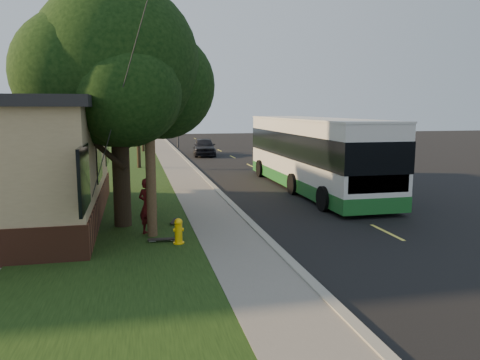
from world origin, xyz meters
name	(u,v)px	position (x,y,z in m)	size (l,w,h in m)	color
ground	(266,240)	(0.00, 0.00, 0.00)	(120.00, 120.00, 0.00)	black
road	(287,184)	(4.00, 10.00, 0.01)	(8.00, 80.00, 0.01)	black
curb	(212,185)	(0.00, 10.00, 0.06)	(0.25, 80.00, 0.12)	gray
sidewalk	(192,186)	(-1.00, 10.00, 0.04)	(2.00, 80.00, 0.08)	slate
grass_verge	(120,189)	(-4.50, 10.00, 0.04)	(5.00, 80.00, 0.07)	black
fire_hydrant	(178,231)	(-2.60, 0.00, 0.43)	(0.32, 0.32, 0.74)	yellow
utility_pole	(148,83)	(-3.31, 0.99, 4.63)	(2.86, 3.21, 9.07)	#473321
leafy_tree	(118,68)	(-4.17, 2.65, 5.17)	(6.30, 6.00, 7.80)	black
bare_tree_near	(138,136)	(-3.50, 18.00, 2.15)	(1.38, 1.21, 4.31)	black
bare_tree_far	(143,130)	(-3.00, 30.00, 2.00)	(1.38, 1.21, 4.03)	black
traffic_signal	(177,116)	(0.50, 34.00, 3.16)	(0.18, 0.22, 5.50)	#2D2D30
transit_bus	(313,152)	(4.60, 8.01, 1.84)	(2.95, 12.77, 3.45)	silver
skateboarder	(148,206)	(-3.41, 1.22, 0.95)	(0.64, 0.42, 1.76)	#4A0E10
skateboard_main	(175,221)	(-2.50, 2.52, 0.12)	(0.38, 0.78, 0.07)	black
skateboard_spare	(163,239)	(-3.02, 0.30, 0.13)	(0.91, 0.27, 0.08)	black
dumpster	(33,204)	(-7.14, 3.41, 0.74)	(1.59, 1.26, 1.39)	black
distant_car	(204,147)	(1.91, 25.55, 0.74)	(1.75, 4.36, 1.49)	black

